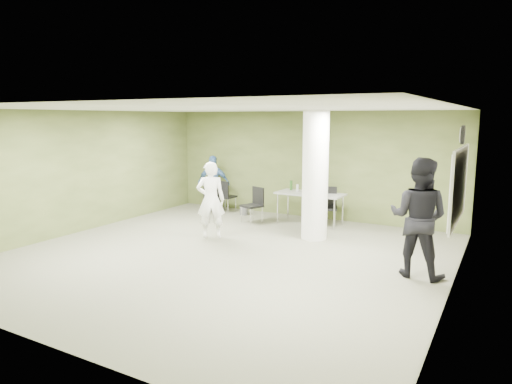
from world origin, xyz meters
The scene contains 17 objects.
floor centered at (0.00, 0.00, 0.00)m, with size 8.00×8.00×0.00m, color #565544.
ceiling centered at (0.00, 0.00, 2.80)m, with size 8.00×8.00×0.00m, color white.
wall_back centered at (0.00, 4.00, 1.40)m, with size 8.00×0.02×2.80m, color #414D24.
wall_left centered at (-4.00, 0.00, 1.40)m, with size 0.02×8.00×2.80m, color #414D24.
wall_right_cream centered at (4.00, 0.00, 1.40)m, with size 0.02×8.00×2.80m, color beige.
column centered at (1.00, 2.00, 1.40)m, with size 0.56×0.56×2.80m, color silver.
whiteboard centered at (3.92, 1.20, 1.50)m, with size 0.05×2.30×1.30m.
wall_clock centered at (3.92, 1.20, 2.35)m, with size 0.06×0.32×0.32m.
folding_table centered at (0.38, 3.21, 0.74)m, with size 1.69×0.77×1.04m.
wastebasket centered at (-1.60, 3.37, 0.14)m, with size 0.24×0.24×0.27m, color #4C4C4C.
chair_back_left centered at (-2.23, 3.36, 0.53)m, with size 0.48×0.48×0.90m.
chair_back_right centered at (-2.43, 3.04, 0.49)m, with size 0.46×0.46×0.85m.
chair_table_left centered at (-0.90, 2.70, 0.52)m, with size 0.58×0.58×0.90m.
chair_table_right centered at (0.83, 3.23, 0.56)m, with size 0.61×0.61×0.96m.
woman_white centered at (-1.03, 0.97, 0.85)m, with size 0.62×0.41×1.69m, color white.
man_black centered at (3.40, 0.59, 1.00)m, with size 0.97×0.76×2.00m, color black.
man_blue centered at (-2.62, 3.40, 0.79)m, with size 0.93×0.39×1.58m, color #3A5F92.
Camera 1 is at (4.65, -7.15, 2.64)m, focal length 32.00 mm.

